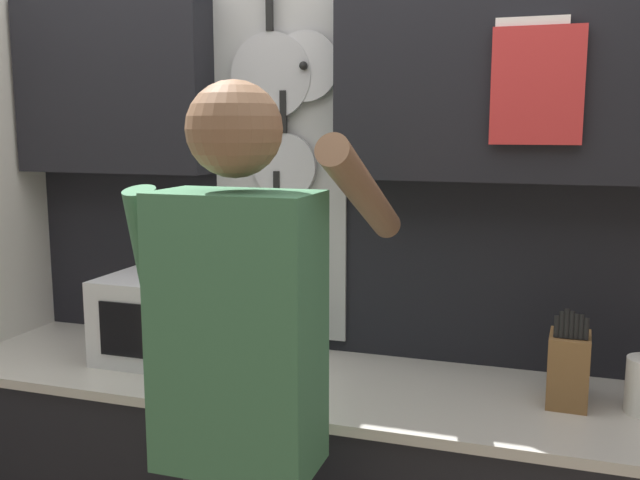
# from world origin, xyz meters

# --- Properties ---
(back_wall_unit) EXTENTS (3.05, 0.23, 2.44)m
(back_wall_unit) POSITION_xyz_m (0.02, 0.27, 1.49)
(back_wall_unit) COLOR black
(back_wall_unit) RESTS_ON ground_plane
(microwave) EXTENTS (0.54, 0.35, 0.28)m
(microwave) POSITION_xyz_m (-0.50, 0.04, 1.05)
(microwave) COLOR silver
(microwave) RESTS_ON base_cabinet_counter
(knife_block) EXTENTS (0.11, 0.15, 0.28)m
(knife_block) POSITION_xyz_m (0.72, 0.04, 1.02)
(knife_block) COLOR brown
(knife_block) RESTS_ON base_cabinet_counter
(person) EXTENTS (0.54, 0.67, 1.80)m
(person) POSITION_xyz_m (-0.04, -0.52, 1.08)
(person) COLOR #383842
(person) RESTS_ON ground_plane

